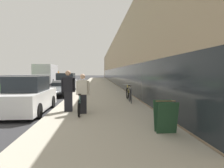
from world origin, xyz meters
name	(u,v)px	position (x,y,z in m)	size (l,w,h in m)	color
sidewalk_slab	(99,85)	(5.67, 21.00, 0.05)	(4.54, 70.00, 0.11)	#B2AA99
storefront_facade	(139,63)	(12.98, 29.00, 3.42)	(10.01, 70.00, 6.85)	tan
lawn_strip	(18,84)	(-6.55, 25.00, 0.01)	(5.49, 70.00, 0.03)	#518E42
tandem_bicycle	(81,103)	(4.75, 2.47, 0.47)	(0.52, 2.80, 0.84)	black
person_rider	(83,94)	(4.85, 2.10, 0.92)	(0.55, 0.22, 1.62)	black
person_bystander	(68,91)	(4.20, 2.60, 0.99)	(0.60, 0.24, 1.77)	black
bike_rack_hoop	(130,93)	(7.28, 4.80, 0.62)	(0.05, 0.60, 0.84)	#4C4C51
cruiser_bike_nearest	(128,94)	(7.34, 5.93, 0.49)	(0.52, 1.69, 0.92)	black
sandwich_board_sign	(165,116)	(7.34, -0.68, 0.56)	(0.56, 0.56, 0.90)	#23472D
parked_sedan_curbside	(28,96)	(2.39, 2.96, 0.73)	(1.77, 4.03, 1.68)	white
vintage_roadster_curbside	(57,91)	(2.49, 8.98, 0.43)	(1.69, 3.95, 0.99)	#4C5156
parked_sedan_far	(66,82)	(2.31, 14.40, 0.77)	(1.98, 4.18, 1.71)	silver
moving_truck	(47,75)	(-1.93, 23.88, 1.46)	(2.56, 6.44, 2.88)	orange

